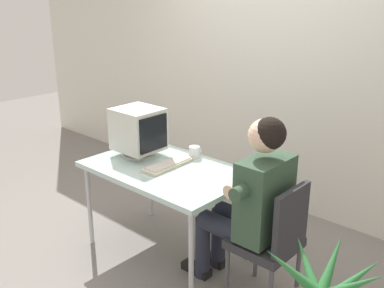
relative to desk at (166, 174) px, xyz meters
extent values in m
plane|color=gray|center=(0.00, 0.00, -0.68)|extent=(12.00, 12.00, 0.00)
cube|color=silver|center=(0.30, 1.40, 0.82)|extent=(8.00, 0.10, 3.00)
cylinder|color=#B7B7BC|center=(-0.56, -0.33, -0.34)|extent=(0.04, 0.04, 0.69)
cylinder|color=#B7B7BC|center=(0.56, -0.33, -0.34)|extent=(0.04, 0.04, 0.69)
cylinder|color=#B7B7BC|center=(-0.56, 0.33, -0.34)|extent=(0.04, 0.04, 0.69)
cylinder|color=#B7B7BC|center=(0.56, 0.33, -0.34)|extent=(0.04, 0.04, 0.69)
cube|color=silver|center=(0.00, 0.00, 0.03)|extent=(1.24, 0.79, 0.04)
cylinder|color=silver|center=(-0.35, 0.04, 0.06)|extent=(0.26, 0.26, 0.02)
cylinder|color=silver|center=(-0.35, 0.04, 0.09)|extent=(0.06, 0.06, 0.04)
cube|color=silver|center=(-0.35, 0.04, 0.28)|extent=(0.35, 0.33, 0.34)
cube|color=black|center=(-0.17, 0.04, 0.28)|extent=(0.01, 0.28, 0.28)
cube|color=beige|center=(-0.01, 0.02, 0.06)|extent=(0.16, 0.44, 0.02)
cube|color=beige|center=(-0.01, 0.02, 0.08)|extent=(0.13, 0.39, 0.01)
cylinder|color=#4C4C51|center=(0.71, -0.14, -0.48)|extent=(0.03, 0.03, 0.40)
cylinder|color=#4C4C51|center=(0.71, 0.20, -0.48)|extent=(0.03, 0.03, 0.40)
cylinder|color=#4C4C51|center=(1.05, 0.20, -0.48)|extent=(0.03, 0.03, 0.40)
cube|color=#2D2D33|center=(0.88, 0.03, -0.26)|extent=(0.40, 0.40, 0.06)
cube|color=#2D2D33|center=(1.06, 0.03, -0.02)|extent=(0.04, 0.36, 0.42)
cube|color=#334C38|center=(0.86, 0.03, 0.06)|extent=(0.22, 0.40, 0.54)
sphere|color=beige|center=(0.84, 0.03, 0.48)|extent=(0.22, 0.22, 0.22)
sphere|color=black|center=(0.87, 0.03, 0.50)|extent=(0.20, 0.20, 0.20)
cylinder|color=#262838|center=(0.64, -0.06, -0.21)|extent=(0.44, 0.14, 0.14)
cylinder|color=#262838|center=(0.64, 0.12, -0.21)|extent=(0.44, 0.14, 0.14)
cylinder|color=#262838|center=(0.42, -0.06, -0.44)|extent=(0.11, 0.11, 0.48)
cylinder|color=#262838|center=(0.42, 0.12, -0.44)|extent=(0.11, 0.11, 0.48)
cube|color=black|center=(0.36, -0.06, -0.65)|extent=(0.24, 0.09, 0.06)
cube|color=black|center=(0.36, 0.12, -0.65)|extent=(0.24, 0.09, 0.06)
cylinder|color=#334C38|center=(0.84, -0.20, 0.18)|extent=(0.09, 0.14, 0.09)
cylinder|color=#334C38|center=(0.84, 0.26, 0.18)|extent=(0.09, 0.14, 0.09)
cylinder|color=beige|center=(0.72, 0.03, 0.13)|extent=(0.09, 0.40, 0.09)
cone|color=#2E6F38|center=(1.60, -0.37, -0.02)|extent=(0.35, 0.12, 0.32)
cone|color=#2E6F38|center=(1.58, -0.28, -0.06)|extent=(0.27, 0.35, 0.29)
cone|color=#2E6F38|center=(1.46, -0.26, -0.03)|extent=(0.13, 0.36, 0.31)
cone|color=#2E6F38|center=(1.37, -0.31, -0.06)|extent=(0.35, 0.28, 0.28)
cone|color=#2E6F38|center=(1.36, -0.42, -0.04)|extent=(0.37, 0.18, 0.30)
cylinder|color=white|center=(0.02, 0.30, 0.10)|extent=(0.09, 0.09, 0.09)
torus|color=white|center=(0.02, 0.35, 0.10)|extent=(0.06, 0.01, 0.06)
camera|label=1|loc=(2.25, -2.19, 1.32)|focal=41.73mm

